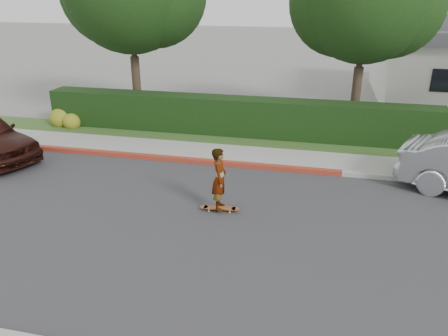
{
  "coord_description": "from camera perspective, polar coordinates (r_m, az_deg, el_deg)",
  "views": [
    {
      "loc": [
        0.2,
        -8.65,
        5.29
      ],
      "look_at": [
        -2.11,
        1.52,
        1.0
      ],
      "focal_mm": 35.0,
      "sensor_mm": 36.0,
      "label": 1
    }
  ],
  "objects": [
    {
      "name": "skateboarder",
      "position": [
        10.87,
        -0.58,
        -1.42
      ],
      "size": [
        0.46,
        0.63,
        1.61
      ],
      "primitive_type": "imported",
      "rotation": [
        0.0,
        0.0,
        1.71
      ],
      "color": "white",
      "rests_on": "skateboard"
    },
    {
      "name": "hedge",
      "position": [
        16.8,
        1.35,
        6.66
      ],
      "size": [
        15.0,
        1.0,
        1.5
      ],
      "primitive_type": "cube",
      "color": "black",
      "rests_on": "ground"
    },
    {
      "name": "curb_far",
      "position": [
        13.78,
        11.01,
        -0.33
      ],
      "size": [
        60.0,
        0.2,
        0.15
      ],
      "primitive_type": "cube",
      "color": "#9E9E99",
      "rests_on": "ground"
    },
    {
      "name": "flowering_shrub",
      "position": [
        19.12,
        -20.12,
        5.95
      ],
      "size": [
        1.4,
        1.0,
        0.9
      ],
      "color": "#2D4C19",
      "rests_on": "ground"
    },
    {
      "name": "ground",
      "position": [
        10.15,
        9.91,
        -9.46
      ],
      "size": [
        120.0,
        120.0,
        0.0
      ],
      "primitive_type": "plane",
      "color": "slate",
      "rests_on": "ground"
    },
    {
      "name": "skateboard",
      "position": [
        11.23,
        -0.57,
        -5.26
      ],
      "size": [
        1.02,
        0.29,
        0.09
      ],
      "rotation": [
        0.0,
        0.0,
        0.1
      ],
      "color": "#BC8733",
      "rests_on": "ground"
    },
    {
      "name": "planting_strip",
      "position": [
        16.13,
        11.41,
        2.93
      ],
      "size": [
        60.0,
        1.6,
        0.1
      ],
      "primitive_type": "cube",
      "color": "#2D4C1E",
      "rests_on": "ground"
    },
    {
      "name": "curb_red_section",
      "position": [
        14.73,
        -8.77,
        1.35
      ],
      "size": [
        12.0,
        0.21,
        0.15
      ],
      "primitive_type": "cube",
      "color": "maroon",
      "rests_on": "ground"
    },
    {
      "name": "road",
      "position": [
        10.14,
        9.91,
        -9.44
      ],
      "size": [
        60.0,
        8.0,
        0.01
      ],
      "primitive_type": "cube",
      "color": "#2D2D30",
      "rests_on": "ground"
    },
    {
      "name": "tree_center",
      "position": [
        17.89,
        18.06,
        20.1
      ],
      "size": [
        5.66,
        4.84,
        7.44
      ],
      "color": "#33261C",
      "rests_on": "ground"
    },
    {
      "name": "sidewalk_far",
      "position": [
        14.62,
        11.16,
        0.95
      ],
      "size": [
        60.0,
        1.6,
        0.12
      ],
      "primitive_type": "cube",
      "color": "gray",
      "rests_on": "ground"
    }
  ]
}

